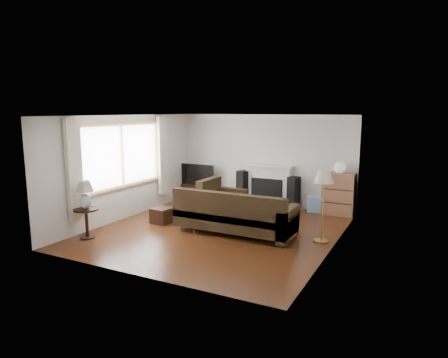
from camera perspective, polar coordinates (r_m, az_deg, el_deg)
The scene contains 17 objects.
room at distance 8.59m, azimuth -0.92°, elevation 0.68°, with size 5.10×5.60×2.54m.
window at distance 9.78m, azimuth -14.27°, elevation 3.27°, with size 0.12×2.74×1.54m, color olive.
curtain_near at distance 8.69m, azimuth -20.60°, elevation 1.16°, with size 0.10×0.35×2.10m, color silver.
curtain_far at distance 10.95m, azimuth -8.78°, elevation 3.34°, with size 0.10×0.35×2.10m, color silver.
fireplace at distance 11.01m, azimuth 6.28°, elevation -0.91°, with size 1.40×0.26×1.15m, color white.
tv_stand at distance 11.89m, azimuth -3.81°, elevation -1.79°, with size 0.90×0.40×0.45m, color black.
television at distance 11.76m, azimuth -3.50°, elevation 0.70°, with size 1.06×0.14×0.61m, color black.
speaker_left at distance 11.20m, azimuth 2.74°, elevation -1.21°, with size 0.26×0.32×0.95m, color black.
speaker_right at distance 10.71m, azimuth 9.90°, elevation -2.03°, with size 0.25×0.30×0.89m, color black.
bookshelf at distance 10.40m, azimuth 16.04°, elevation -2.11°, with size 0.78×0.37×1.07m, color #8C5C41.
globe_lamp at distance 10.29m, azimuth 16.22°, elevation 1.57°, with size 0.28×0.28×0.28m, color white.
sectional_sofa at distance 8.53m, azimuth 1.61°, elevation -4.90°, with size 2.75×2.01×0.89m, color black.
coffee_table at distance 9.95m, azimuth 4.68°, elevation -4.30°, with size 0.99×0.54×0.39m, color #895D41.
footstool at distance 9.50m, azimuth -8.85°, elevation -5.15°, with size 0.42×0.42×0.36m, color black.
floor_lamp at distance 8.16m, azimuth 13.91°, elevation -3.75°, with size 0.38×0.38×1.48m, color #B68D3F.
side_table at distance 8.74m, azimuth -19.01°, elevation -5.99°, with size 0.50×0.50×0.63m, color black.
table_lamp at distance 8.60m, azimuth -19.23°, elevation -2.15°, with size 0.35×0.35×0.57m, color silver.
Camera 1 is at (4.00, -7.48, 2.61)m, focal length 32.00 mm.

